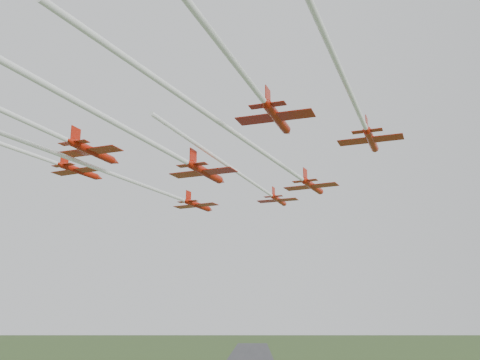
{
  "coord_description": "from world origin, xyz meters",
  "views": [
    {
      "loc": [
        4.96,
        -78.11,
        33.75
      ],
      "look_at": [
        2.62,
        1.74,
        54.21
      ],
      "focal_mm": 40.0,
      "sensor_mm": 36.0,
      "label": 1
    }
  ],
  "objects_px": {
    "jet_row3_left": "(25,152)",
    "jet_row3_right": "(360,114)",
    "jet_row2_right": "(273,159)",
    "jet_lead": "(255,184)",
    "jet_row2_left": "(141,185)",
    "jet_row3_mid": "(166,151)",
    "jet_row4_right": "(246,77)"
  },
  "relations": [
    {
      "from": "jet_row3_left",
      "to": "jet_row3_right",
      "type": "height_order",
      "value": "jet_row3_left"
    },
    {
      "from": "jet_row2_right",
      "to": "jet_row4_right",
      "type": "distance_m",
      "value": 23.68
    },
    {
      "from": "jet_row3_right",
      "to": "jet_row4_right",
      "type": "height_order",
      "value": "jet_row3_right"
    },
    {
      "from": "jet_row2_left",
      "to": "jet_row3_right",
      "type": "bearing_deg",
      "value": -12.47
    },
    {
      "from": "jet_lead",
      "to": "jet_row3_mid",
      "type": "xyz_separation_m",
      "value": [
        -10.89,
        -27.62,
        -2.54
      ]
    },
    {
      "from": "jet_lead",
      "to": "jet_row2_right",
      "type": "height_order",
      "value": "jet_lead"
    },
    {
      "from": "jet_row3_left",
      "to": "jet_row4_right",
      "type": "xyz_separation_m",
      "value": [
        31.49,
        -28.64,
        -2.54
      ]
    },
    {
      "from": "jet_row2_left",
      "to": "jet_row3_left",
      "type": "bearing_deg",
      "value": -133.52
    },
    {
      "from": "jet_row2_left",
      "to": "jet_row4_right",
      "type": "distance_m",
      "value": 38.66
    },
    {
      "from": "jet_row3_left",
      "to": "jet_row3_mid",
      "type": "bearing_deg",
      "value": 1.96
    },
    {
      "from": "jet_row3_mid",
      "to": "jet_row3_right",
      "type": "relative_size",
      "value": 1.15
    },
    {
      "from": "jet_row3_mid",
      "to": "jet_row4_right",
      "type": "xyz_separation_m",
      "value": [
        10.17,
        -20.32,
        0.08
      ]
    },
    {
      "from": "jet_lead",
      "to": "jet_row2_right",
      "type": "bearing_deg",
      "value": -65.47
    },
    {
      "from": "jet_row3_mid",
      "to": "jet_row3_right",
      "type": "bearing_deg",
      "value": 5.45
    },
    {
      "from": "jet_row2_right",
      "to": "jet_row3_left",
      "type": "distance_m",
      "value": 35.02
    },
    {
      "from": "jet_row3_left",
      "to": "jet_row3_right",
      "type": "distance_m",
      "value": 46.24
    },
    {
      "from": "jet_row2_left",
      "to": "jet_row3_right",
      "type": "xyz_separation_m",
      "value": [
        28.71,
        -20.91,
        2.7
      ]
    },
    {
      "from": "jet_row3_left",
      "to": "jet_row3_right",
      "type": "bearing_deg",
      "value": 5.0
    },
    {
      "from": "jet_row2_right",
      "to": "jet_lead",
      "type": "bearing_deg",
      "value": 119.11
    },
    {
      "from": "jet_row3_mid",
      "to": "jet_lead",
      "type": "bearing_deg",
      "value": 89.24
    },
    {
      "from": "jet_row2_left",
      "to": "jet_row3_mid",
      "type": "distance_m",
      "value": 15.97
    },
    {
      "from": "jet_row3_left",
      "to": "jet_row3_right",
      "type": "relative_size",
      "value": 1.07
    },
    {
      "from": "jet_row2_left",
      "to": "jet_row3_mid",
      "type": "relative_size",
      "value": 1.19
    },
    {
      "from": "jet_row2_left",
      "to": "jet_row3_left",
      "type": "relative_size",
      "value": 1.28
    },
    {
      "from": "jet_row3_mid",
      "to": "jet_row2_left",
      "type": "bearing_deg",
      "value": 133.35
    },
    {
      "from": "jet_row2_left",
      "to": "jet_row3_right",
      "type": "distance_m",
      "value": 35.63
    },
    {
      "from": "jet_row2_left",
      "to": "jet_row3_mid",
      "type": "xyz_separation_m",
      "value": [
        6.13,
        -14.73,
        0.59
      ]
    },
    {
      "from": "jet_lead",
      "to": "jet_row3_left",
      "type": "bearing_deg",
      "value": -129.92
    },
    {
      "from": "jet_row3_mid",
      "to": "jet_row3_right",
      "type": "xyz_separation_m",
      "value": [
        22.58,
        -6.18,
        2.11
      ]
    },
    {
      "from": "jet_row2_right",
      "to": "jet_row3_left",
      "type": "xyz_separation_m",
      "value": [
        -34.52,
        5.16,
        2.85
      ]
    },
    {
      "from": "jet_row3_left",
      "to": "jet_row4_right",
      "type": "distance_m",
      "value": 42.64
    },
    {
      "from": "jet_row2_right",
      "to": "jet_row4_right",
      "type": "height_order",
      "value": "jet_row4_right"
    }
  ]
}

